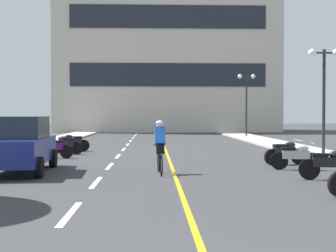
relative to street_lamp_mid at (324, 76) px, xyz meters
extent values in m
plane|color=#38383A|center=(-7.33, 3.13, -3.62)|extent=(140.00, 140.00, 0.00)
cube|color=#B7B2A8|center=(-14.53, 6.13, -3.56)|extent=(2.40, 72.00, 0.12)
cube|color=#B7B2A8|center=(-0.13, 6.13, -3.56)|extent=(2.40, 72.00, 0.12)
cube|color=silver|center=(-9.33, -11.87, -3.62)|extent=(0.14, 2.20, 0.01)
cube|color=silver|center=(-9.33, -7.87, -3.62)|extent=(0.14, 2.20, 0.01)
cube|color=silver|center=(-9.33, -3.87, -3.62)|extent=(0.14, 2.20, 0.01)
cube|color=silver|center=(-9.33, 0.13, -3.62)|extent=(0.14, 2.20, 0.01)
cube|color=silver|center=(-9.33, 4.13, -3.62)|extent=(0.14, 2.20, 0.01)
cube|color=silver|center=(-9.33, 8.13, -3.62)|extent=(0.14, 2.20, 0.01)
cube|color=silver|center=(-9.33, 12.13, -3.62)|extent=(0.14, 2.20, 0.01)
cube|color=silver|center=(-9.33, 16.13, -3.62)|extent=(0.14, 2.20, 0.01)
cube|color=silver|center=(-9.33, 20.13, -3.62)|extent=(0.14, 2.20, 0.01)
cube|color=silver|center=(-9.33, 24.13, -3.62)|extent=(0.14, 2.20, 0.01)
cube|color=silver|center=(-9.33, 28.13, -3.62)|extent=(0.14, 2.20, 0.01)
cube|color=gold|center=(-7.08, 6.13, -3.62)|extent=(0.12, 66.00, 0.01)
cube|color=beige|center=(-6.15, 31.84, 6.38)|extent=(24.17, 9.42, 20.00)
cube|color=#1E232D|center=(-6.15, 27.08, 2.38)|extent=(20.31, 0.10, 2.40)
cube|color=#1E232D|center=(-6.15, 27.08, 8.38)|extent=(20.31, 0.10, 2.40)
cylinder|color=black|center=(0.00, 0.00, -1.15)|extent=(0.14, 0.14, 4.70)
cylinder|color=black|center=(0.00, 0.00, 1.05)|extent=(1.10, 0.08, 0.08)
sphere|color=white|center=(-0.55, 0.00, 1.05)|extent=(0.36, 0.36, 0.36)
sphere|color=white|center=(0.55, 0.00, 1.05)|extent=(0.36, 0.36, 0.36)
cylinder|color=black|center=(-0.01, 17.21, -0.97)|extent=(0.14, 0.14, 5.06)
cylinder|color=black|center=(-0.01, 17.21, 1.41)|extent=(1.10, 0.08, 0.08)
sphere|color=white|center=(-0.56, 17.21, 1.41)|extent=(0.36, 0.36, 0.36)
sphere|color=white|center=(0.54, 17.21, 1.41)|extent=(0.36, 0.36, 0.36)
cylinder|color=black|center=(-13.00, -4.27, -3.30)|extent=(0.26, 0.65, 0.64)
cylinder|color=black|center=(-11.31, -4.16, -3.30)|extent=(0.26, 0.65, 0.64)
cylinder|color=black|center=(-11.13, -6.96, -3.30)|extent=(0.26, 0.65, 0.64)
cube|color=navy|center=(-12.07, -5.61, -2.90)|extent=(1.97, 4.30, 0.80)
cube|color=#1E2833|center=(-12.07, -5.61, -2.15)|extent=(1.70, 2.30, 0.70)
cylinder|color=black|center=(-3.25, -7.54, -3.32)|extent=(0.61, 0.23, 0.60)
cube|color=black|center=(-2.71, -7.66, -3.10)|extent=(0.94, 0.47, 0.28)
cube|color=black|center=(-2.96, -7.60, -2.90)|extent=(0.48, 0.33, 0.10)
cylinder|color=black|center=(-2.37, -5.33, -3.32)|extent=(0.61, 0.21, 0.60)
cylinder|color=black|center=(-3.45, -5.12, -3.32)|extent=(0.61, 0.21, 0.60)
cube|color=#B2B2B7|center=(-2.91, -5.23, -3.10)|extent=(0.94, 0.45, 0.28)
ellipsoid|color=#B2B2B7|center=(-2.72, -5.27, -2.88)|extent=(0.48, 0.32, 0.22)
cube|color=black|center=(-3.16, -5.18, -2.90)|extent=(0.48, 0.32, 0.10)
cylinder|color=silver|center=(-2.37, -5.33, -2.72)|extent=(0.15, 0.59, 0.03)
cylinder|color=black|center=(-2.25, -3.43, -3.32)|extent=(0.61, 0.23, 0.60)
cylinder|color=black|center=(-3.32, -3.67, -3.32)|extent=(0.61, 0.23, 0.60)
cube|color=black|center=(-2.79, -3.55, -3.10)|extent=(0.94, 0.47, 0.28)
ellipsoid|color=black|center=(-2.59, -3.50, -2.88)|extent=(0.48, 0.33, 0.22)
cube|color=black|center=(-3.03, -3.61, -2.90)|extent=(0.48, 0.33, 0.10)
cylinder|color=silver|center=(-2.25, -3.43, -2.72)|extent=(0.16, 0.59, 0.03)
cylinder|color=black|center=(-12.51, -0.57, -3.32)|extent=(0.61, 0.25, 0.60)
cylinder|color=black|center=(-11.45, -0.85, -3.32)|extent=(0.61, 0.25, 0.60)
cube|color=#590C59|center=(-11.98, -0.71, -3.10)|extent=(0.94, 0.50, 0.28)
ellipsoid|color=#590C59|center=(-12.18, -0.66, -2.88)|extent=(0.49, 0.35, 0.22)
cube|color=black|center=(-11.74, -0.78, -2.90)|extent=(0.49, 0.35, 0.10)
cylinder|color=silver|center=(-12.51, -0.57, -2.72)|extent=(0.18, 0.59, 0.03)
cylinder|color=black|center=(-12.38, 1.42, -3.32)|extent=(0.60, 0.28, 0.60)
cylinder|color=black|center=(-11.34, 1.08, -3.32)|extent=(0.60, 0.28, 0.60)
cube|color=black|center=(-11.86, 1.25, -3.10)|extent=(0.94, 0.54, 0.28)
ellipsoid|color=black|center=(-12.05, 1.31, -2.88)|extent=(0.49, 0.36, 0.22)
cube|color=black|center=(-11.62, 1.17, -2.90)|extent=(0.49, 0.36, 0.10)
cylinder|color=silver|center=(-12.38, 1.42, -2.72)|extent=(0.21, 0.58, 0.03)
cylinder|color=black|center=(-12.37, 2.73, -3.32)|extent=(0.61, 0.22, 0.60)
cylinder|color=black|center=(-11.29, 2.95, -3.32)|extent=(0.61, 0.22, 0.60)
cube|color=black|center=(-11.83, 2.84, -3.10)|extent=(0.94, 0.46, 0.28)
ellipsoid|color=black|center=(-12.03, 2.80, -2.88)|extent=(0.48, 0.32, 0.22)
cube|color=black|center=(-11.59, 2.89, -2.90)|extent=(0.48, 0.32, 0.10)
cylinder|color=silver|center=(-12.37, 2.73, -2.72)|extent=(0.15, 0.59, 0.03)
torus|color=black|center=(-7.57, -5.52, -3.28)|extent=(0.09, 0.72, 0.72)
torus|color=black|center=(-7.50, -6.57, -3.28)|extent=(0.09, 0.72, 0.72)
cylinder|color=red|center=(-7.53, -6.07, -2.98)|extent=(0.10, 0.95, 0.04)
cube|color=black|center=(-7.52, -6.22, -2.76)|extent=(0.11, 0.21, 0.06)
cylinder|color=red|center=(-7.56, -5.62, -2.73)|extent=(0.42, 0.06, 0.03)
cube|color=black|center=(-7.53, -6.17, -2.83)|extent=(0.26, 0.37, 0.28)
cube|color=blue|center=(-7.54, -6.02, -2.43)|extent=(0.35, 0.47, 0.61)
sphere|color=beige|center=(-7.54, -5.89, -2.08)|extent=(0.20, 0.20, 0.20)
ellipsoid|color=white|center=(-7.54, -5.89, -2.01)|extent=(0.24, 0.26, 0.16)
camera|label=1|loc=(-7.76, -20.60, -1.74)|focal=49.15mm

